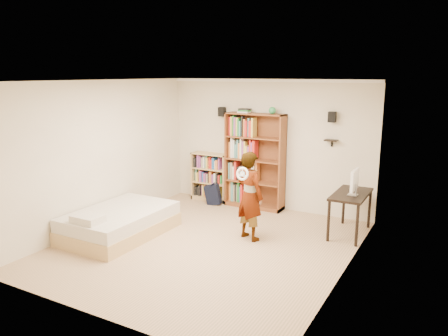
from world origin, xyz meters
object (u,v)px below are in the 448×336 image
Objects in this scene: computer_desk at (350,214)px; tall_bookshelf at (255,161)px; low_bookshelf at (210,177)px; daybed at (120,219)px; person at (250,196)px.

tall_bookshelf is at bearing 163.50° from computer_desk.
low_bookshelf is (-1.10, 0.02, -0.47)m from tall_bookshelf.
computer_desk is 0.57× the size of daybed.
low_bookshelf reaches higher than daybed.
person is (0.70, -1.70, -0.23)m from tall_bookshelf.
person is at bearing -67.60° from tall_bookshelf.
tall_bookshelf reaches higher than person.
person reaches higher than low_bookshelf.
tall_bookshelf is 1.02× the size of daybed.
computer_desk is at bearing -11.51° from low_bookshelf.
low_bookshelf is 0.70× the size of person.
daybed is at bearing 45.63° from person.
daybed is at bearing -117.52° from tall_bookshelf.
tall_bookshelf reaches higher than computer_desk.
low_bookshelf is 2.70m from daybed.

